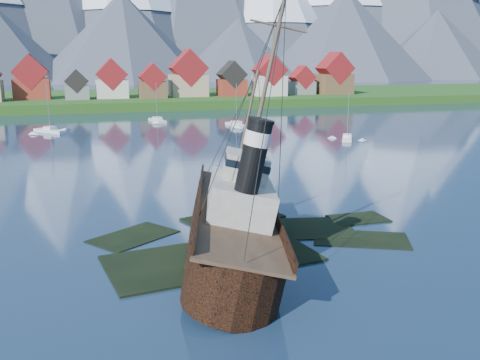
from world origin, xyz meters
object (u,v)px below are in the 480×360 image
object	(u,v)px
sailboat_f	(236,125)
sailboat_d	(347,139)
sailboat_c	(50,131)
sailboat_e	(157,121)
tugboat_wreck	(221,221)

from	to	relation	value
sailboat_f	sailboat_d	bearing A→B (deg)	-67.36
sailboat_c	sailboat_f	bearing A→B (deg)	-44.09
sailboat_d	sailboat_e	size ratio (longest dim) A/B	0.94
sailboat_d	sailboat_f	distance (m)	33.01
tugboat_wreck	sailboat_d	xyz separation A→B (m)	(42.77, 57.83, -2.72)
tugboat_wreck	sailboat_c	xyz separation A→B (m)	(-18.61, 88.02, -2.69)
sailboat_d	sailboat_f	size ratio (longest dim) A/B	0.91
sailboat_c	sailboat_d	size ratio (longest dim) A/B	1.13
sailboat_e	sailboat_d	bearing A→B (deg)	-61.38
tugboat_wreck	sailboat_d	world-z (taller)	tugboat_wreck
sailboat_f	tugboat_wreck	bearing A→B (deg)	-114.00
tugboat_wreck	sailboat_e	distance (m)	102.59
sailboat_e	sailboat_f	world-z (taller)	sailboat_f
sailboat_d	sailboat_f	xyz separation A→B (m)	(-16.33, 28.68, 0.01)
sailboat_c	sailboat_e	xyz separation A→B (m)	(27.07, 14.18, -0.02)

